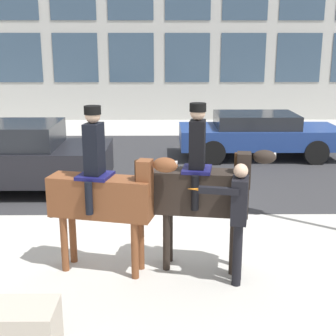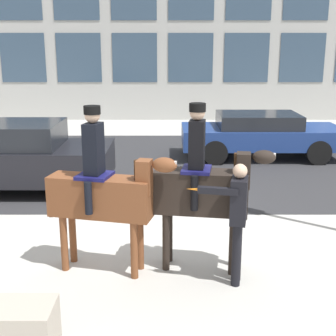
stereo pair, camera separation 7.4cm
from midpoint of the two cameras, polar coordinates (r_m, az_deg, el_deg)
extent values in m
plane|color=#B2AFA8|center=(9.06, -1.83, -6.83)|extent=(80.00, 80.00, 0.00)
cube|color=#2D2D30|center=(13.59, -1.42, 0.60)|extent=(22.51, 8.50, 0.01)
cube|color=#33475B|center=(22.20, -17.77, 12.67)|extent=(1.98, 0.02, 2.12)
cube|color=#33475B|center=(21.61, -11.32, 13.03)|extent=(1.98, 0.02, 2.12)
cube|color=#33475B|center=(21.31, -4.58, 13.24)|extent=(1.98, 0.02, 2.12)
cube|color=#33475B|center=(21.28, 2.27, 13.28)|extent=(1.98, 0.02, 2.12)
cube|color=#33475B|center=(21.55, 9.04, 13.13)|extent=(1.98, 0.02, 2.12)
cube|color=#33475B|center=(22.08, 15.55, 12.82)|extent=(1.98, 0.02, 2.12)
cube|color=brown|center=(6.97, -8.48, -3.50)|extent=(1.60, 0.78, 0.60)
cylinder|color=brown|center=(7.20, -3.65, -9.01)|extent=(0.11, 0.11, 0.87)
cylinder|color=brown|center=(6.93, -4.38, -10.01)|extent=(0.11, 0.11, 0.87)
cylinder|color=brown|center=(7.56, -11.80, -8.10)|extent=(0.11, 0.11, 0.87)
cylinder|color=brown|center=(7.31, -12.80, -8.99)|extent=(0.11, 0.11, 0.87)
cube|color=brown|center=(6.66, -3.16, -1.14)|extent=(0.25, 0.28, 0.50)
cube|color=#382314|center=(6.69, -4.15, -0.91)|extent=(0.06, 0.09, 0.45)
ellipsoid|color=brown|center=(6.54, -0.67, 0.37)|extent=(0.39, 0.28, 0.22)
cube|color=silver|center=(6.51, 0.25, 0.49)|extent=(0.14, 0.08, 0.09)
cylinder|color=#382314|center=(7.32, -14.38, -3.77)|extent=(0.09, 0.09, 0.55)
cube|color=#14144C|center=(6.90, -9.18, -0.93)|extent=(0.56, 0.57, 0.05)
cube|color=black|center=(6.81, -9.32, 2.32)|extent=(0.29, 0.36, 0.74)
sphere|color=#D1A889|center=(6.72, -9.49, 6.33)|extent=(0.22, 0.22, 0.22)
cylinder|color=black|center=(6.71, -9.52, 6.98)|extent=(0.24, 0.24, 0.12)
cylinder|color=black|center=(7.22, -8.31, -2.35)|extent=(0.11, 0.11, 0.48)
cylinder|color=black|center=(6.74, -9.93, -3.66)|extent=(0.11, 0.11, 0.48)
cube|color=black|center=(6.97, 3.76, -2.90)|extent=(1.44, 0.65, 0.64)
cylinder|color=black|center=(7.37, 7.67, -8.42)|extent=(0.11, 0.11, 0.90)
cylinder|color=black|center=(7.08, 7.64, -9.39)|extent=(0.11, 0.11, 0.90)
cylinder|color=black|center=(7.43, -0.12, -8.06)|extent=(0.11, 0.11, 0.90)
cylinder|color=black|center=(7.15, -0.48, -9.01)|extent=(0.11, 0.11, 0.90)
cube|color=black|center=(6.85, 8.91, -0.27)|extent=(0.23, 0.27, 0.52)
cube|color=#382314|center=(6.85, 7.91, -0.07)|extent=(0.05, 0.08, 0.47)
ellipsoid|color=black|center=(6.81, 11.36, 1.34)|extent=(0.36, 0.25, 0.20)
cube|color=silver|center=(6.82, 12.22, 1.48)|extent=(0.13, 0.07, 0.08)
cylinder|color=#382314|center=(7.09, -2.18, -3.47)|extent=(0.09, 0.09, 0.55)
cube|color=#14144C|center=(6.88, 3.23, -0.18)|extent=(0.48, 0.54, 0.05)
cube|color=black|center=(6.79, 3.28, 2.91)|extent=(0.27, 0.35, 0.70)
sphere|color=#D1A889|center=(6.71, 3.34, 6.75)|extent=(0.22, 0.22, 0.22)
cylinder|color=black|center=(6.70, 3.35, 7.40)|extent=(0.24, 0.24, 0.12)
cylinder|color=black|center=(7.21, 3.39, -1.75)|extent=(0.11, 0.11, 0.51)
cylinder|color=black|center=(6.70, 3.00, -3.05)|extent=(0.11, 0.11, 0.51)
cylinder|color=black|center=(6.78, 8.11, -10.42)|extent=(0.13, 0.13, 0.94)
cylinder|color=black|center=(6.92, 8.19, -9.86)|extent=(0.13, 0.13, 0.94)
cube|color=black|center=(6.56, 8.40, -3.89)|extent=(0.30, 0.44, 0.64)
sphere|color=#D1A889|center=(6.44, 8.54, -0.35)|extent=(0.20, 0.20, 0.20)
cube|color=black|center=(6.35, 5.89, -2.76)|extent=(0.56, 0.20, 0.09)
cone|color=orange|center=(6.39, 2.79, -2.59)|extent=(0.19, 0.08, 0.04)
cube|color=black|center=(11.42, -17.78, 0.65)|extent=(4.15, 1.95, 0.77)
cube|color=black|center=(11.32, -18.55, 3.86)|extent=(2.07, 1.71, 0.54)
cylinder|color=black|center=(10.37, -12.23, -2.58)|extent=(0.60, 0.23, 0.60)
cylinder|color=black|center=(12.06, -10.57, -0.04)|extent=(0.60, 0.23, 0.60)
cube|color=navy|center=(14.47, 10.86, 3.81)|extent=(4.78, 1.97, 0.58)
cube|color=black|center=(14.36, 10.49, 5.76)|extent=(2.39, 1.73, 0.41)
cylinder|color=black|center=(14.05, 17.46, 1.85)|extent=(0.71, 0.24, 0.71)
cylinder|color=black|center=(15.74, 15.48, 3.34)|extent=(0.71, 0.24, 0.71)
cylinder|color=black|center=(13.43, 5.34, 1.90)|extent=(0.71, 0.24, 0.71)
cylinder|color=black|center=(15.19, 4.65, 3.43)|extent=(0.71, 0.24, 0.71)
camera|label=1|loc=(0.04, -90.28, -0.07)|focal=50.00mm
camera|label=2|loc=(0.04, 89.72, 0.07)|focal=50.00mm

